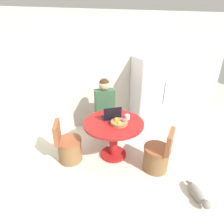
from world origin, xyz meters
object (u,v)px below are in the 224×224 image
chair_near_right_corner (157,156)px  chair_left_side (69,148)px  refrigerator (149,93)px  person_seated (104,105)px  cat (197,194)px  laptop (112,116)px  fruit_bowl (119,122)px  dining_table (113,132)px

chair_near_right_corner → chair_left_side: size_ratio=1.00×
refrigerator → chair_left_side: (-1.99, -0.88, -0.57)m
person_seated → chair_near_right_corner: bearing=114.9°
cat → chair_near_right_corner: bearing=-153.4°
laptop → cat: (0.90, -1.39, -0.71)m
refrigerator → laptop: (-1.16, -0.85, -0.04)m
fruit_bowl → cat: bearing=-54.4°
person_seated → cat: person_seated is taller
dining_table → chair_left_side: 0.87m
refrigerator → chair_near_right_corner: (-0.54, -1.53, -0.57)m
dining_table → cat: bearing=-54.4°
refrigerator → person_seated: refrigerator is taller
refrigerator → chair_near_right_corner: size_ratio=2.10×
person_seated → laptop: 0.63m
fruit_bowl → chair_near_right_corner: bearing=-39.4°
refrigerator → person_seated: 1.17m
chair_near_right_corner → chair_left_side: (-1.45, 0.65, 0.00)m
chair_left_side → fruit_bowl: (0.90, -0.20, 0.50)m
refrigerator → fruit_bowl: bearing=-135.2°
chair_near_right_corner → cat: size_ratio=1.52×
laptop → cat: bearing=122.9°
person_seated → fruit_bowl: (0.06, -0.86, 0.02)m
dining_table → person_seated: person_seated is taller
dining_table → chair_near_right_corner: (0.62, -0.55, -0.26)m
laptop → cat: laptop is taller
fruit_bowl → laptop: bearing=106.5°
refrigerator → cat: refrigerator is taller
dining_table → fruit_bowl: fruit_bowl is taller
chair_left_side → person_seated: bearing=-44.9°
chair_left_side → cat: (1.73, -1.36, -0.19)m
chair_left_side → laptop: (0.83, 0.03, 0.52)m
chair_left_side → person_seated: (0.84, 0.66, 0.48)m
fruit_bowl → cat: fruit_bowl is taller
chair_near_right_corner → person_seated: 1.53m
laptop → fruit_bowl: (0.07, -0.23, -0.02)m
chair_near_right_corner → laptop: size_ratio=2.43×
chair_left_side → person_seated: person_seated is taller
dining_table → chair_left_side: size_ratio=1.36×
refrigerator → laptop: bearing=-143.8°
chair_left_side → cat: bearing=-121.4°
fruit_bowl → cat: (0.83, -1.16, -0.69)m
person_seated → cat: bearing=113.8°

